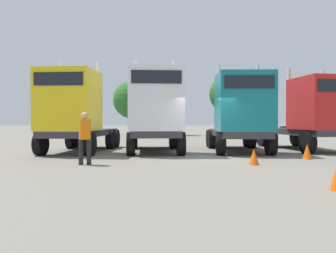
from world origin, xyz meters
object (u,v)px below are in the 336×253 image
semi_truck_yellow (74,111)px  traffic_cone_far (254,157)px  semi_truck_red (315,113)px  visitor_in_hivis (85,134)px  traffic_cone_near (307,152)px  semi_truck_white (155,111)px  semi_truck_teal (241,113)px

semi_truck_yellow → traffic_cone_far: (7.21, -4.50, -1.70)m
semi_truck_yellow → semi_truck_red: 11.80m
visitor_in_hivis → traffic_cone_near: visitor_in_hivis is taller
traffic_cone_far → semi_truck_yellow: bearing=148.1°
traffic_cone_far → semi_truck_white: bearing=128.0°
semi_truck_teal → semi_truck_yellow: bearing=-87.6°
semi_truck_white → traffic_cone_near: size_ratio=9.87×
semi_truck_red → traffic_cone_far: semi_truck_red is taller
semi_truck_yellow → traffic_cone_far: 8.67m
semi_truck_red → visitor_in_hivis: size_ratio=3.43×
visitor_in_hivis → semi_truck_yellow: bearing=-158.0°
semi_truck_white → visitor_in_hivis: semi_truck_white is taller
semi_truck_red → traffic_cone_near: bearing=-36.7°
semi_truck_white → semi_truck_yellow: bearing=-94.1°
traffic_cone_near → traffic_cone_far: traffic_cone_near is taller
semi_truck_yellow → semi_truck_white: semi_truck_white is taller
semi_truck_teal → traffic_cone_far: size_ratio=11.26×
semi_truck_teal → traffic_cone_far: semi_truck_teal is taller
semi_truck_red → traffic_cone_near: 4.23m
semi_truck_yellow → traffic_cone_far: bearing=64.5°
semi_truck_white → traffic_cone_far: 5.76m
semi_truck_yellow → semi_truck_red: bearing=99.1°
semi_truck_white → traffic_cone_near: semi_truck_white is taller
visitor_in_hivis → traffic_cone_far: size_ratio=3.27×
semi_truck_red → semi_truck_teal: bearing=-86.5°
semi_truck_yellow → visitor_in_hivis: 4.54m
semi_truck_yellow → traffic_cone_near: size_ratio=10.39×
semi_truck_teal → traffic_cone_near: size_ratio=10.33×
semi_truck_yellow → traffic_cone_far: size_ratio=11.33×
semi_truck_teal → traffic_cone_far: 4.68m
semi_truck_white → semi_truck_red: size_ratio=0.96×
semi_truck_yellow → semi_truck_teal: semi_truck_yellow is taller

